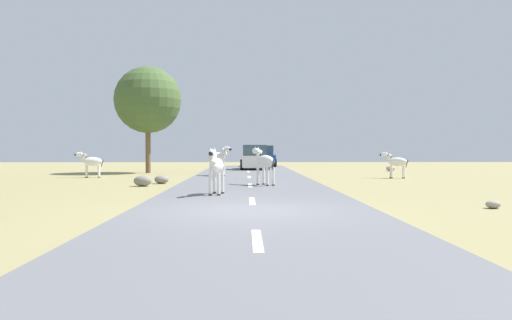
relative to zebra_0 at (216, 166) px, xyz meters
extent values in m
plane|color=#8E8456|center=(1.01, -4.01, -0.96)|extent=(90.00, 90.00, 0.00)
cube|color=slate|center=(1.13, -4.01, -0.93)|extent=(6.00, 64.00, 0.05)
cube|color=silver|center=(1.13, -8.01, -0.91)|extent=(0.16, 2.00, 0.01)
cube|color=silver|center=(1.13, -2.01, -0.91)|extent=(0.16, 2.00, 0.01)
cube|color=silver|center=(1.13, 3.99, -0.91)|extent=(0.16, 2.00, 0.01)
cube|color=silver|center=(1.13, 9.99, -0.91)|extent=(0.16, 2.00, 0.01)
cube|color=silver|center=(1.13, 15.99, -0.91)|extent=(0.16, 2.00, 0.01)
cube|color=silver|center=(1.13, 21.99, -0.91)|extent=(0.16, 2.00, 0.01)
ellipsoid|color=silver|center=(0.01, 0.09, 0.02)|extent=(0.55, 1.10, 0.50)
cylinder|color=silver|center=(-0.17, -0.23, -0.55)|extent=(0.12, 0.12, 0.72)
cylinder|color=#28231E|center=(-0.17, -0.23, -0.88)|extent=(0.14, 0.14, 0.05)
cylinder|color=silver|center=(0.10, -0.27, -0.55)|extent=(0.12, 0.12, 0.72)
cylinder|color=#28231E|center=(0.10, -0.27, -0.88)|extent=(0.14, 0.14, 0.05)
cylinder|color=silver|center=(-0.08, 0.45, -0.55)|extent=(0.12, 0.12, 0.72)
cylinder|color=#28231E|center=(-0.08, 0.45, -0.88)|extent=(0.14, 0.14, 0.05)
cylinder|color=silver|center=(0.19, 0.41, -0.55)|extent=(0.12, 0.12, 0.72)
cylinder|color=#28231E|center=(0.19, 0.41, -0.88)|extent=(0.14, 0.14, 0.05)
cylinder|color=silver|center=(-0.05, -0.41, 0.28)|extent=(0.24, 0.40, 0.42)
cube|color=black|center=(-0.05, -0.41, 0.36)|extent=(0.08, 0.35, 0.29)
ellipsoid|color=silver|center=(-0.08, -0.66, 0.43)|extent=(0.25, 0.48, 0.23)
ellipsoid|color=black|center=(-0.11, -0.84, 0.42)|extent=(0.15, 0.18, 0.14)
cone|color=silver|center=(-0.14, -0.53, 0.55)|extent=(0.10, 0.10, 0.13)
cone|color=silver|center=(0.00, -0.55, 0.55)|extent=(0.10, 0.10, 0.13)
cylinder|color=black|center=(0.08, 0.61, -0.08)|extent=(0.06, 0.15, 0.43)
ellipsoid|color=silver|center=(-0.61, 11.54, 0.10)|extent=(1.14, 1.13, 0.54)
cylinder|color=silver|center=(-0.44, 11.17, -0.52)|extent=(0.16, 0.16, 0.78)
cylinder|color=#28231E|center=(-0.44, 11.17, -0.88)|extent=(0.19, 0.19, 0.05)
cylinder|color=silver|center=(-0.24, 11.38, -0.52)|extent=(0.16, 0.16, 0.78)
cylinder|color=#28231E|center=(-0.24, 11.38, -0.88)|extent=(0.19, 0.19, 0.05)
cylinder|color=silver|center=(-0.98, 11.69, -0.52)|extent=(0.16, 0.16, 0.78)
cylinder|color=#28231E|center=(-0.98, 11.69, -0.88)|extent=(0.19, 0.19, 0.05)
cylinder|color=silver|center=(-0.78, 11.90, -0.52)|extent=(0.16, 0.16, 0.78)
cylinder|color=#28231E|center=(-0.78, 11.90, -0.88)|extent=(0.19, 0.19, 0.05)
cylinder|color=silver|center=(-0.22, 11.15, 0.38)|extent=(0.44, 0.43, 0.46)
cube|color=black|center=(-0.22, 11.15, 0.48)|extent=(0.30, 0.29, 0.32)
ellipsoid|color=silver|center=(-0.02, 10.97, 0.55)|extent=(0.50, 0.50, 0.25)
ellipsoid|color=black|center=(0.12, 10.83, 0.53)|extent=(0.23, 0.23, 0.15)
cone|color=silver|center=(-0.16, 11.00, 0.68)|extent=(0.13, 0.13, 0.15)
cone|color=silver|center=(-0.06, 11.11, 0.68)|extent=(0.13, 0.13, 0.15)
cylinder|color=black|center=(-1.02, 11.93, 0.00)|extent=(0.15, 0.14, 0.46)
ellipsoid|color=silver|center=(1.74, 4.11, 0.05)|extent=(0.92, 1.16, 0.51)
cylinder|color=silver|center=(1.68, 4.49, -0.54)|extent=(0.15, 0.15, 0.74)
cylinder|color=#28231E|center=(1.68, 4.49, -0.88)|extent=(0.17, 0.17, 0.05)
cylinder|color=silver|center=(1.45, 4.35, -0.54)|extent=(0.15, 0.15, 0.74)
cylinder|color=#28231E|center=(1.45, 4.35, -0.88)|extent=(0.17, 0.17, 0.05)
cylinder|color=silver|center=(2.04, 3.87, -0.54)|extent=(0.15, 0.15, 0.74)
cylinder|color=#28231E|center=(2.04, 3.87, -0.88)|extent=(0.17, 0.17, 0.05)
cylinder|color=silver|center=(1.81, 3.73, -0.54)|extent=(0.15, 0.15, 0.74)
cylinder|color=#28231E|center=(1.81, 3.73, -0.88)|extent=(0.17, 0.17, 0.05)
cylinder|color=silver|center=(1.48, 4.56, 0.31)|extent=(0.37, 0.43, 0.44)
cube|color=black|center=(1.48, 4.56, 0.40)|extent=(0.22, 0.33, 0.30)
ellipsoid|color=silver|center=(1.35, 4.78, 0.48)|extent=(0.41, 0.51, 0.24)
ellipsoid|color=black|center=(1.26, 4.94, 0.46)|extent=(0.20, 0.21, 0.14)
cone|color=silver|center=(1.47, 4.71, 0.59)|extent=(0.12, 0.12, 0.14)
cone|color=silver|center=(1.35, 4.64, 0.59)|extent=(0.12, 0.12, 0.14)
cylinder|color=black|center=(2.02, 3.64, -0.05)|extent=(0.11, 0.15, 0.44)
ellipsoid|color=silver|center=(8.78, 9.64, -0.11)|extent=(1.02, 0.80, 0.45)
cylinder|color=silver|center=(8.57, 9.90, -0.63)|extent=(0.13, 0.13, 0.65)
cylinder|color=#28231E|center=(8.57, 9.90, -0.94)|extent=(0.15, 0.15, 0.04)
cylinder|color=silver|center=(8.45, 9.69, -0.63)|extent=(0.13, 0.13, 0.65)
cylinder|color=#28231E|center=(8.45, 9.69, -0.94)|extent=(0.15, 0.15, 0.04)
cylinder|color=silver|center=(9.11, 9.60, -0.63)|extent=(0.13, 0.13, 0.65)
cylinder|color=#28231E|center=(9.11, 9.60, -0.94)|extent=(0.15, 0.15, 0.04)
cylinder|color=silver|center=(9.00, 9.39, -0.63)|extent=(0.13, 0.13, 0.65)
cylinder|color=#28231E|center=(9.00, 9.39, -0.94)|extent=(0.15, 0.15, 0.04)
cylinder|color=silver|center=(8.38, 9.87, 0.12)|extent=(0.38, 0.32, 0.39)
cube|color=black|center=(8.38, 9.87, 0.20)|extent=(0.29, 0.18, 0.27)
ellipsoid|color=silver|center=(8.18, 9.98, 0.26)|extent=(0.45, 0.36, 0.21)
ellipsoid|color=black|center=(8.04, 10.06, 0.25)|extent=(0.19, 0.18, 0.13)
cone|color=silver|center=(8.30, 9.98, 0.37)|extent=(0.11, 0.11, 0.12)
cone|color=silver|center=(8.24, 9.87, 0.37)|extent=(0.11, 0.11, 0.12)
cylinder|color=black|center=(9.20, 9.41, -0.20)|extent=(0.14, 0.10, 0.39)
ellipsoid|color=silver|center=(-7.11, 10.53, -0.11)|extent=(1.01, 0.51, 0.46)
cylinder|color=silver|center=(-7.44, 10.61, -0.63)|extent=(0.11, 0.11, 0.66)
cylinder|color=#28231E|center=(-7.44, 10.61, -0.94)|extent=(0.12, 0.12, 0.04)
cylinder|color=silver|center=(-7.41, 10.37, -0.63)|extent=(0.11, 0.11, 0.66)
cylinder|color=#28231E|center=(-7.41, 10.37, -0.94)|extent=(0.12, 0.12, 0.04)
cylinder|color=silver|center=(-6.81, 10.70, -0.63)|extent=(0.11, 0.11, 0.66)
cylinder|color=#28231E|center=(-6.81, 10.70, -0.94)|extent=(0.12, 0.12, 0.04)
cylinder|color=silver|center=(-6.78, 10.45, -0.63)|extent=(0.11, 0.11, 0.66)
cylinder|color=#28231E|center=(-6.78, 10.45, -0.94)|extent=(0.12, 0.12, 0.04)
cylinder|color=silver|center=(-7.57, 10.47, 0.13)|extent=(0.37, 0.22, 0.39)
cube|color=black|center=(-7.57, 10.47, 0.21)|extent=(0.32, 0.08, 0.27)
ellipsoid|color=silver|center=(-7.79, 10.44, 0.27)|extent=(0.44, 0.23, 0.21)
ellipsoid|color=black|center=(-7.96, 10.42, 0.26)|extent=(0.16, 0.14, 0.13)
cone|color=silver|center=(-7.70, 10.52, 0.38)|extent=(0.09, 0.09, 0.12)
cone|color=silver|center=(-7.68, 10.39, 0.38)|extent=(0.09, 0.09, 0.12)
cylinder|color=black|center=(-6.63, 10.60, -0.19)|extent=(0.14, 0.05, 0.39)
cube|color=white|center=(1.57, 19.97, -0.33)|extent=(1.86, 4.22, 0.80)
cube|color=#334751|center=(1.58, 19.77, 0.45)|extent=(1.67, 2.22, 0.76)
cube|color=black|center=(1.55, 22.13, -0.60)|extent=(1.71, 0.18, 0.24)
cylinder|color=black|center=(2.46, 21.34, -0.57)|extent=(0.23, 0.68, 0.68)
cylinder|color=black|center=(0.66, 21.31, -0.57)|extent=(0.23, 0.68, 0.68)
cylinder|color=black|center=(2.49, 18.64, -0.57)|extent=(0.23, 0.68, 0.68)
cylinder|color=black|center=(0.69, 18.61, -0.57)|extent=(0.23, 0.68, 0.68)
cube|color=#1E479E|center=(2.37, 25.87, -0.33)|extent=(2.01, 4.28, 0.80)
cube|color=#334751|center=(2.36, 26.07, 0.45)|extent=(1.75, 2.28, 0.76)
cube|color=black|center=(2.47, 23.71, -0.60)|extent=(1.72, 0.24, 0.24)
cylinder|color=black|center=(1.53, 24.48, -0.57)|extent=(0.25, 0.69, 0.68)
cylinder|color=black|center=(3.33, 24.57, -0.57)|extent=(0.25, 0.69, 0.68)
cylinder|color=black|center=(1.40, 27.18, -0.57)|extent=(0.25, 0.69, 0.68)
cylinder|color=black|center=(3.20, 27.26, -0.57)|extent=(0.25, 0.69, 0.68)
cylinder|color=brown|center=(-5.18, 15.60, 0.50)|extent=(0.32, 0.32, 2.92)
sphere|color=#425B2D|center=(-5.18, 15.60, 3.63)|extent=(4.17, 4.17, 4.17)
ellipsoid|color=gray|center=(-3.21, 4.28, -0.74)|extent=(0.72, 0.51, 0.44)
ellipsoid|color=gray|center=(7.24, -3.43, -0.85)|extent=(0.37, 0.33, 0.21)
ellipsoid|color=#A89E8C|center=(10.78, 17.73, -0.77)|extent=(0.60, 0.57, 0.38)
ellipsoid|color=gray|center=(-2.71, 5.84, -0.77)|extent=(0.61, 0.57, 0.37)
camera|label=1|loc=(0.94, -16.00, 0.56)|focal=35.16mm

